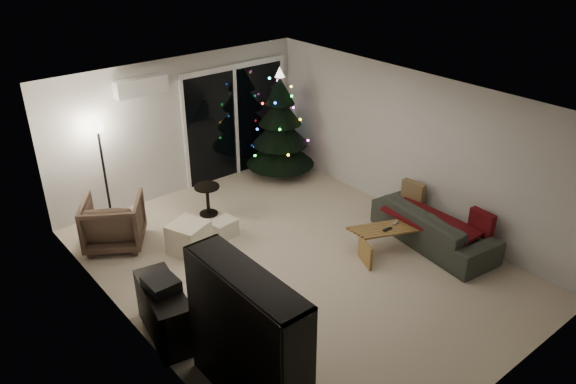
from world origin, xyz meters
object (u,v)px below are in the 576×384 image
at_px(coffee_table, 393,238).
at_px(christmas_tree, 280,123).
at_px(media_cabinet, 165,312).
at_px(bookshelf, 231,349).
at_px(armchair, 114,222).
at_px(sofa, 434,226).

height_order(coffee_table, christmas_tree, christmas_tree).
bearing_deg(media_cabinet, bookshelf, -79.14).
bearing_deg(coffee_table, media_cabinet, -163.80).
xyz_separation_m(bookshelf, armchair, (0.40, 3.86, -0.41)).
relative_size(armchair, sofa, 0.43).
bearing_deg(coffee_table, sofa, -0.18).
xyz_separation_m(bookshelf, christmas_tree, (4.04, 4.26, 0.27)).
relative_size(sofa, coffee_table, 1.63).
distance_m(coffee_table, christmas_tree, 3.39).
distance_m(armchair, coffee_table, 4.34).
bearing_deg(coffee_table, bookshelf, -140.95).
bearing_deg(christmas_tree, sofa, -85.81).
height_order(bookshelf, media_cabinet, bookshelf).
bearing_deg(bookshelf, sofa, 29.23).
distance_m(sofa, coffee_table, 0.70).
xyz_separation_m(media_cabinet, coffee_table, (3.66, -0.48, -0.14)).
relative_size(media_cabinet, armchair, 1.24).
distance_m(media_cabinet, christmas_tree, 4.95).
bearing_deg(christmas_tree, coffee_table, -96.60).
height_order(armchair, christmas_tree, christmas_tree).
relative_size(bookshelf, christmas_tree, 0.75).
bearing_deg(armchair, sofa, 174.19).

